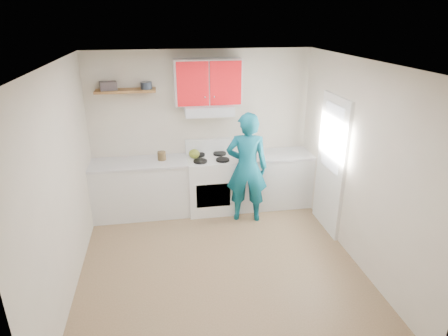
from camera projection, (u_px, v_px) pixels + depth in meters
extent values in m
plane|color=brown|center=(220.00, 264.00, 5.09)|extent=(3.80, 3.80, 0.00)
cube|color=white|center=(219.00, 63.00, 4.12)|extent=(3.60, 3.80, 0.04)
cube|color=beige|center=(201.00, 130.00, 6.35)|extent=(3.60, 0.04, 2.60)
cube|color=beige|center=(259.00, 270.00, 2.87)|extent=(3.60, 0.04, 2.60)
cube|color=beige|center=(63.00, 184.00, 4.33)|extent=(0.04, 3.80, 2.60)
cube|color=beige|center=(358.00, 165.00, 4.89)|extent=(0.04, 3.80, 2.60)
cube|color=white|center=(331.00, 165.00, 5.63)|extent=(0.05, 0.85, 2.05)
cube|color=white|center=(332.00, 138.00, 5.47)|extent=(0.01, 0.55, 0.95)
cube|color=silver|center=(141.00, 189.00, 6.23)|extent=(1.52, 0.60, 0.90)
cube|color=silver|center=(270.00, 180.00, 6.57)|extent=(1.32, 0.60, 0.90)
cube|color=white|center=(211.00, 184.00, 6.38)|extent=(0.76, 0.65, 0.92)
cube|color=silver|center=(209.00, 110.00, 6.01)|extent=(0.76, 0.44, 0.15)
cube|color=red|center=(208.00, 82.00, 5.91)|extent=(1.02, 0.33, 0.70)
cube|color=brown|center=(126.00, 91.00, 5.76)|extent=(0.90, 0.30, 0.04)
cube|color=#423A3C|center=(108.00, 86.00, 5.68)|extent=(0.27, 0.22, 0.13)
cylinder|color=#333D4C|center=(146.00, 85.00, 5.78)|extent=(0.23, 0.23, 0.11)
ellipsoid|color=olive|center=(194.00, 154.00, 6.18)|extent=(0.23, 0.23, 0.15)
cylinder|color=#4A3A20|center=(162.00, 156.00, 6.11)|extent=(0.18, 0.18, 0.16)
cube|color=olive|center=(255.00, 157.00, 6.30)|extent=(0.30, 0.23, 0.02)
cube|color=red|center=(295.00, 154.00, 6.45)|extent=(0.35, 0.31, 0.01)
imported|color=#0B576A|center=(247.00, 168.00, 5.91)|extent=(0.72, 0.55, 1.76)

